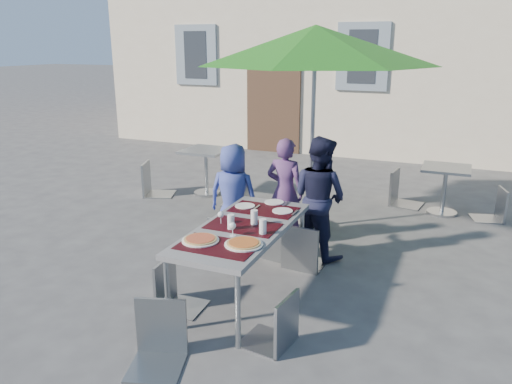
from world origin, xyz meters
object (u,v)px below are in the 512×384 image
at_px(pizza_near_left, 200,239).
at_px(chair_1, 271,216).
at_px(chair_4, 277,289).
at_px(chair_5, 156,299).
at_px(cafe_table_0, 206,163).
at_px(cafe_table_1, 445,182).
at_px(bg_chair_l_0, 151,159).
at_px(bg_chair_r_0, 240,174).
at_px(chair_2, 304,219).
at_px(pizza_near_right, 244,243).
at_px(bg_chair_r_1, 497,185).
at_px(patio_umbrella, 315,46).
at_px(bg_chair_l_1, 403,167).
at_px(child_0, 233,195).
at_px(dining_table, 243,231).
at_px(chair_3, 173,257).
at_px(child_2, 319,197).
at_px(child_1, 285,191).

relative_size(pizza_near_left, chair_1, 0.38).
height_order(chair_4, chair_5, chair_5).
height_order(chair_1, chair_4, chair_4).
xyz_separation_m(cafe_table_0, cafe_table_1, (3.76, 0.48, -0.05)).
xyz_separation_m(bg_chair_l_0, cafe_table_1, (4.59, 0.86, -0.14)).
height_order(chair_1, bg_chair_l_0, bg_chair_l_0).
xyz_separation_m(chair_4, bg_chair_r_0, (-1.90, 3.41, -0.03)).
bearing_deg(chair_2, pizza_near_left, -112.41).
bearing_deg(pizza_near_right, bg_chair_l_0, 135.05).
height_order(cafe_table_1, bg_chair_r_1, bg_chair_r_1).
relative_size(cafe_table_0, bg_chair_r_0, 0.90).
xyz_separation_m(patio_umbrella, bg_chair_l_1, (1.03, 1.56, -1.83)).
bearing_deg(child_0, dining_table, 114.24).
relative_size(child_0, patio_umbrella, 0.42).
bearing_deg(chair_3, dining_table, 42.04).
relative_size(child_2, patio_umbrella, 0.47).
xyz_separation_m(child_1, chair_3, (-0.43, -1.98, -0.16)).
bearing_deg(bg_chair_r_0, cafe_table_1, 14.40).
height_order(chair_1, bg_chair_l_1, bg_chair_l_1).
bearing_deg(cafe_table_1, pizza_near_right, -111.23).
relative_size(chair_1, cafe_table_1, 1.23).
bearing_deg(pizza_near_right, bg_chair_l_1, 78.16).
height_order(pizza_near_left, child_1, child_1).
xyz_separation_m(child_1, chair_2, (0.46, -0.65, -0.09)).
distance_m(pizza_near_left, bg_chair_l_0, 4.11).
relative_size(chair_5, cafe_table_1, 1.32).
distance_m(pizza_near_left, child_2, 1.90).
xyz_separation_m(chair_5, cafe_table_0, (-1.86, 4.28, -0.02)).
xyz_separation_m(child_2, chair_3, (-0.94, -1.76, -0.21)).
distance_m(dining_table, bg_chair_l_0, 3.88).
relative_size(pizza_near_left, child_2, 0.23).
bearing_deg(bg_chair_l_1, chair_4, -95.82).
bearing_deg(bg_chair_l_0, bg_chair_r_0, 3.10).
bearing_deg(cafe_table_0, child_0, -52.90).
bearing_deg(bg_chair_r_1, cafe_table_0, -173.81).
bearing_deg(chair_5, chair_1, 87.58).
xyz_separation_m(bg_chair_r_0, bg_chair_r_1, (3.71, 0.78, 0.02)).
bearing_deg(child_1, bg_chair_l_1, -114.50).
height_order(child_0, patio_umbrella, patio_umbrella).
bearing_deg(bg_chair_r_1, dining_table, -124.89).
xyz_separation_m(child_1, cafe_table_1, (1.82, 1.97, -0.19)).
relative_size(patio_umbrella, bg_chair_r_0, 3.60).
xyz_separation_m(chair_3, cafe_table_0, (-1.51, 3.48, 0.02)).
bearing_deg(child_0, pizza_near_left, 100.65).
bearing_deg(chair_2, bg_chair_l_1, 76.03).
height_order(child_2, chair_2, child_2).
xyz_separation_m(pizza_near_left, bg_chair_l_1, (1.27, 4.23, -0.16)).
height_order(child_0, bg_chair_l_1, child_0).
relative_size(bg_chair_l_0, bg_chair_r_1, 1.19).
relative_size(child_0, bg_chair_l_1, 1.25).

